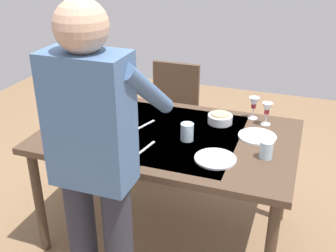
% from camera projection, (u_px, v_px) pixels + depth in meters
% --- Properties ---
extents(ground_plane, '(6.00, 6.00, 0.00)m').
position_uv_depth(ground_plane, '(168.00, 232.00, 2.88)').
color(ground_plane, '#846647').
extents(dining_table, '(1.56, 0.97, 0.77)m').
position_uv_depth(dining_table, '(168.00, 144.00, 2.58)').
color(dining_table, '#4C3828').
rests_on(dining_table, ground_plane).
extents(chair_near, '(0.40, 0.40, 0.91)m').
position_uv_depth(chair_near, '(172.00, 111.00, 3.47)').
color(chair_near, '#352114').
rests_on(chair_near, ground_plane).
extents(person_server, '(0.42, 0.61, 1.69)m').
position_uv_depth(person_server, '(96.00, 163.00, 1.85)').
color(person_server, '#2D2D38').
rests_on(person_server, ground_plane).
extents(wine_bottle, '(0.07, 0.07, 0.30)m').
position_uv_depth(wine_bottle, '(132.00, 121.00, 2.45)').
color(wine_bottle, black).
rests_on(wine_bottle, dining_table).
extents(wine_glass_left, '(0.07, 0.07, 0.15)m').
position_uv_depth(wine_glass_left, '(254.00, 104.00, 2.70)').
color(wine_glass_left, white).
rests_on(wine_glass_left, dining_table).
extents(wine_glass_right, '(0.07, 0.07, 0.15)m').
position_uv_depth(wine_glass_right, '(267.00, 110.00, 2.61)').
color(wine_glass_right, white).
rests_on(wine_glass_right, dining_table).
extents(water_cup_near_left, '(0.07, 0.07, 0.10)m').
position_uv_depth(water_cup_near_left, '(266.00, 150.00, 2.25)').
color(water_cup_near_left, silver).
rests_on(water_cup_near_left, dining_table).
extents(water_cup_near_right, '(0.08, 0.08, 0.11)m').
position_uv_depth(water_cup_near_right, '(187.00, 132.00, 2.44)').
color(water_cup_near_right, silver).
rests_on(water_cup_near_right, dining_table).
extents(water_cup_far_left, '(0.07, 0.07, 0.10)m').
position_uv_depth(water_cup_far_left, '(68.00, 118.00, 2.63)').
color(water_cup_far_left, silver).
rests_on(water_cup_far_left, dining_table).
extents(serving_bowl_pasta, '(0.30, 0.30, 0.07)m').
position_uv_depth(serving_bowl_pasta, '(89.00, 134.00, 2.47)').
color(serving_bowl_pasta, silver).
rests_on(serving_bowl_pasta, dining_table).
extents(side_bowl_salad, '(0.18, 0.18, 0.07)m').
position_uv_depth(side_bowl_salad, '(121.00, 109.00, 2.81)').
color(side_bowl_salad, silver).
rests_on(side_bowl_salad, dining_table).
extents(side_bowl_bread, '(0.16, 0.16, 0.07)m').
position_uv_depth(side_bowl_bread, '(220.00, 118.00, 2.67)').
color(side_bowl_bread, silver).
rests_on(side_bowl_bread, dining_table).
extents(dinner_plate_near, '(0.23, 0.23, 0.01)m').
position_uv_depth(dinner_plate_near, '(215.00, 159.00, 2.25)').
color(dinner_plate_near, silver).
rests_on(dinner_plate_near, dining_table).
extents(dinner_plate_far, '(0.23, 0.23, 0.01)m').
position_uv_depth(dinner_plate_far, '(257.00, 136.00, 2.49)').
color(dinner_plate_far, silver).
rests_on(dinner_plate_far, dining_table).
extents(table_knife, '(0.05, 0.20, 0.00)m').
position_uv_depth(table_knife, '(145.00, 149.00, 2.36)').
color(table_knife, silver).
rests_on(table_knife, dining_table).
extents(table_fork, '(0.07, 0.18, 0.00)m').
position_uv_depth(table_fork, '(145.00, 125.00, 2.65)').
color(table_fork, silver).
rests_on(table_fork, dining_table).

